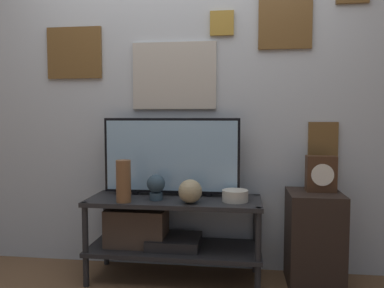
{
  "coord_description": "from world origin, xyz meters",
  "views": [
    {
      "loc": [
        0.46,
        -2.26,
        1.13
      ],
      "look_at": [
        0.12,
        0.26,
        0.95
      ],
      "focal_mm": 35.0,
      "sensor_mm": 36.0,
      "label": 1
    }
  ],
  "objects_px": {
    "vase_round_glass": "(190,191)",
    "decorative_bust": "(156,186)",
    "vase_wide_bowl": "(235,196)",
    "mantel_clock": "(321,174)",
    "television": "(171,156)",
    "candle_jar": "(123,191)",
    "vase_tall_ceramic": "(123,181)"
  },
  "relations": [
    {
      "from": "television",
      "to": "vase_tall_ceramic",
      "type": "xyz_separation_m",
      "value": [
        -0.27,
        -0.25,
        -0.15
      ]
    },
    {
      "from": "vase_wide_bowl",
      "to": "mantel_clock",
      "type": "bearing_deg",
      "value": 9.38
    },
    {
      "from": "vase_wide_bowl",
      "to": "vase_tall_ceramic",
      "type": "height_order",
      "value": "vase_tall_ceramic"
    },
    {
      "from": "vase_wide_bowl",
      "to": "candle_jar",
      "type": "distance_m",
      "value": 0.77
    },
    {
      "from": "decorative_bust",
      "to": "mantel_clock",
      "type": "bearing_deg",
      "value": 6.31
    },
    {
      "from": "television",
      "to": "vase_round_glass",
      "type": "xyz_separation_m",
      "value": [
        0.17,
        -0.22,
        -0.21
      ]
    },
    {
      "from": "vase_tall_ceramic",
      "to": "vase_round_glass",
      "type": "bearing_deg",
      "value": 3.9
    },
    {
      "from": "candle_jar",
      "to": "mantel_clock",
      "type": "relative_size",
      "value": 0.42
    },
    {
      "from": "television",
      "to": "mantel_clock",
      "type": "xyz_separation_m",
      "value": [
        1.03,
        -0.04,
        -0.1
      ]
    },
    {
      "from": "vase_wide_bowl",
      "to": "decorative_bust",
      "type": "relative_size",
      "value": 1.0
    },
    {
      "from": "television",
      "to": "decorative_bust",
      "type": "height_order",
      "value": "television"
    },
    {
      "from": "vase_wide_bowl",
      "to": "vase_round_glass",
      "type": "bearing_deg",
      "value": -163.28
    },
    {
      "from": "vase_tall_ceramic",
      "to": "decorative_bust",
      "type": "distance_m",
      "value": 0.22
    },
    {
      "from": "vase_round_glass",
      "to": "decorative_bust",
      "type": "distance_m",
      "value": 0.25
    },
    {
      "from": "candle_jar",
      "to": "mantel_clock",
      "type": "distance_m",
      "value": 1.35
    },
    {
      "from": "vase_round_glass",
      "to": "vase_tall_ceramic",
      "type": "distance_m",
      "value": 0.45
    },
    {
      "from": "television",
      "to": "vase_tall_ceramic",
      "type": "distance_m",
      "value": 0.4
    },
    {
      "from": "mantel_clock",
      "to": "candle_jar",
      "type": "bearing_deg",
      "value": -176.02
    },
    {
      "from": "television",
      "to": "decorative_bust",
      "type": "distance_m",
      "value": 0.26
    },
    {
      "from": "vase_round_glass",
      "to": "vase_tall_ceramic",
      "type": "relative_size",
      "value": 0.56
    },
    {
      "from": "television",
      "to": "vase_wide_bowl",
      "type": "height_order",
      "value": "television"
    },
    {
      "from": "candle_jar",
      "to": "mantel_clock",
      "type": "bearing_deg",
      "value": 3.98
    },
    {
      "from": "television",
      "to": "vase_round_glass",
      "type": "bearing_deg",
      "value": -52.74
    },
    {
      "from": "vase_wide_bowl",
      "to": "decorative_bust",
      "type": "distance_m",
      "value": 0.54
    },
    {
      "from": "television",
      "to": "mantel_clock",
      "type": "bearing_deg",
      "value": -2.16
    },
    {
      "from": "mantel_clock",
      "to": "vase_wide_bowl",
      "type": "bearing_deg",
      "value": -170.62
    },
    {
      "from": "vase_wide_bowl",
      "to": "candle_jar",
      "type": "xyz_separation_m",
      "value": [
        -0.77,
        0.0,
        0.01
      ]
    },
    {
      "from": "television",
      "to": "vase_round_glass",
      "type": "distance_m",
      "value": 0.35
    },
    {
      "from": "vase_round_glass",
      "to": "vase_tall_ceramic",
      "type": "xyz_separation_m",
      "value": [
        -0.44,
        -0.03,
        0.06
      ]
    },
    {
      "from": "vase_wide_bowl",
      "to": "vase_round_glass",
      "type": "xyz_separation_m",
      "value": [
        -0.29,
        -0.09,
        0.04
      ]
    },
    {
      "from": "candle_jar",
      "to": "mantel_clock",
      "type": "xyz_separation_m",
      "value": [
        1.34,
        0.09,
        0.13
      ]
    },
    {
      "from": "television",
      "to": "candle_jar",
      "type": "height_order",
      "value": "television"
    }
  ]
}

